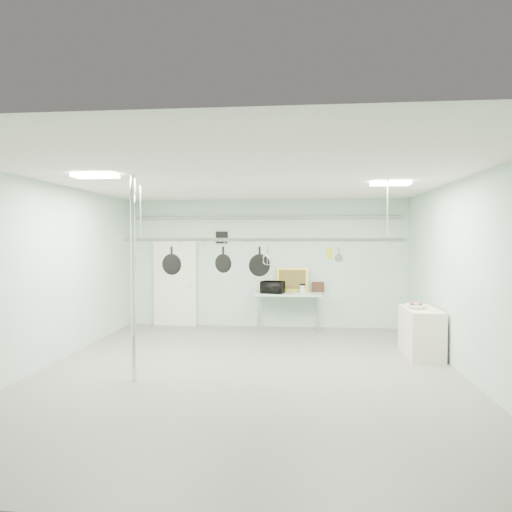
# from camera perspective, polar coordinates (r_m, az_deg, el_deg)

# --- Properties ---
(floor) EXTENTS (8.00, 8.00, 0.00)m
(floor) POSITION_cam_1_polar(r_m,az_deg,el_deg) (7.78, -1.11, -14.37)
(floor) COLOR gray
(floor) RESTS_ON ground
(ceiling) EXTENTS (7.00, 8.00, 0.02)m
(ceiling) POSITION_cam_1_polar(r_m,az_deg,el_deg) (7.53, -1.13, 9.61)
(ceiling) COLOR silver
(ceiling) RESTS_ON back_wall
(back_wall) EXTENTS (7.00, 0.02, 3.20)m
(back_wall) POSITION_cam_1_polar(r_m,az_deg,el_deg) (11.45, 1.16, -0.92)
(back_wall) COLOR #B0D3C9
(back_wall) RESTS_ON floor
(right_wall) EXTENTS (0.02, 8.00, 3.20)m
(right_wall) POSITION_cam_1_polar(r_m,az_deg,el_deg) (7.89, 24.97, -2.51)
(right_wall) COLOR #B0D3C9
(right_wall) RESTS_ON floor
(door) EXTENTS (1.10, 0.10, 2.20)m
(door) POSITION_cam_1_polar(r_m,az_deg,el_deg) (11.84, -10.05, -3.52)
(door) COLOR silver
(door) RESTS_ON floor
(wall_vent) EXTENTS (0.30, 0.04, 0.30)m
(wall_vent) POSITION_cam_1_polar(r_m,az_deg,el_deg) (11.55, -4.30, 2.33)
(wall_vent) COLOR black
(wall_vent) RESTS_ON back_wall
(conduit_pipe) EXTENTS (6.60, 0.07, 0.07)m
(conduit_pipe) POSITION_cam_1_polar(r_m,az_deg,el_deg) (11.36, 1.13, 4.86)
(conduit_pipe) COLOR gray
(conduit_pipe) RESTS_ON back_wall
(chrome_pole) EXTENTS (0.08, 0.08, 3.20)m
(chrome_pole) POSITION_cam_1_polar(r_m,az_deg,el_deg) (7.30, -15.06, -2.74)
(chrome_pole) COLOR silver
(chrome_pole) RESTS_ON floor
(prep_table) EXTENTS (1.60, 0.70, 0.91)m
(prep_table) POSITION_cam_1_polar(r_m,az_deg,el_deg) (11.10, 4.11, -5.00)
(prep_table) COLOR silver
(prep_table) RESTS_ON floor
(side_cabinet) EXTENTS (0.60, 1.20, 0.90)m
(side_cabinet) POSITION_cam_1_polar(r_m,az_deg,el_deg) (9.28, 19.92, -8.94)
(side_cabinet) COLOR silver
(side_cabinet) RESTS_ON floor
(pot_rack) EXTENTS (4.80, 0.06, 1.00)m
(pot_rack) POSITION_cam_1_polar(r_m,az_deg,el_deg) (7.74, 0.60, 2.27)
(pot_rack) COLOR #B7B7BC
(pot_rack) RESTS_ON ceiling
(light_panel_left) EXTENTS (0.65, 0.30, 0.05)m
(light_panel_left) POSITION_cam_1_polar(r_m,az_deg,el_deg) (7.35, -19.44, 9.43)
(light_panel_left) COLOR white
(light_panel_left) RESTS_ON ceiling
(light_panel_right) EXTENTS (0.65, 0.30, 0.05)m
(light_panel_right) POSITION_cam_1_polar(r_m,az_deg,el_deg) (8.22, 16.45, 8.68)
(light_panel_right) COLOR white
(light_panel_right) RESTS_ON ceiling
(microwave) EXTENTS (0.61, 0.49, 0.29)m
(microwave) POSITION_cam_1_polar(r_m,az_deg,el_deg) (11.00, 2.10, -3.92)
(microwave) COLOR black
(microwave) RESTS_ON prep_table
(coffee_canister) EXTENTS (0.14, 0.14, 0.18)m
(coffee_canister) POSITION_cam_1_polar(r_m,az_deg,el_deg) (11.12, 5.84, -4.14)
(coffee_canister) COLOR silver
(coffee_canister) RESTS_ON prep_table
(painting_large) EXTENTS (0.78, 0.16, 0.58)m
(painting_large) POSITION_cam_1_polar(r_m,az_deg,el_deg) (11.36, 4.58, -3.00)
(painting_large) COLOR yellow
(painting_large) RESTS_ON prep_table
(painting_small) EXTENTS (0.30, 0.09, 0.25)m
(painting_small) POSITION_cam_1_polar(r_m,az_deg,el_deg) (11.38, 7.77, -3.84)
(painting_small) COLOR #351B12
(painting_small) RESTS_ON prep_table
(fruit_bowl) EXTENTS (0.43, 0.43, 0.09)m
(fruit_bowl) POSITION_cam_1_polar(r_m,az_deg,el_deg) (9.14, 19.38, -5.96)
(fruit_bowl) COLOR white
(fruit_bowl) RESTS_ON side_cabinet
(skillet_left) EXTENTS (0.37, 0.14, 0.49)m
(skillet_left) POSITION_cam_1_polar(r_m,az_deg,el_deg) (8.03, -10.50, -0.55)
(skillet_left) COLOR black
(skillet_left) RESTS_ON pot_rack
(skillet_mid) EXTENTS (0.32, 0.18, 0.44)m
(skillet_mid) POSITION_cam_1_polar(r_m,az_deg,el_deg) (7.83, -4.12, -0.42)
(skillet_mid) COLOR black
(skillet_mid) RESTS_ON pot_rack
(skillet_right) EXTENTS (0.37, 0.21, 0.51)m
(skillet_right) POSITION_cam_1_polar(r_m,az_deg,el_deg) (7.75, 0.45, -0.69)
(skillet_right) COLOR black
(skillet_right) RESTS_ON pot_rack
(whisk) EXTENTS (0.21, 0.21, 0.36)m
(whisk) POSITION_cam_1_polar(r_m,az_deg,el_deg) (7.74, 1.46, -0.15)
(whisk) COLOR silver
(whisk) RESTS_ON pot_rack
(grater) EXTENTS (0.09, 0.03, 0.22)m
(grater) POSITION_cam_1_polar(r_m,az_deg,el_deg) (7.73, 9.20, 0.36)
(grater) COLOR gold
(grater) RESTS_ON pot_rack
(saucepan) EXTENTS (0.15, 0.11, 0.26)m
(saucepan) POSITION_cam_1_polar(r_m,az_deg,el_deg) (7.75, 10.31, 0.22)
(saucepan) COLOR silver
(saucepan) RESTS_ON pot_rack
(fruit_cluster) EXTENTS (0.24, 0.24, 0.09)m
(fruit_cluster) POSITION_cam_1_polar(r_m,az_deg,el_deg) (9.14, 19.38, -5.71)
(fruit_cluster) COLOR maroon
(fruit_cluster) RESTS_ON fruit_bowl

